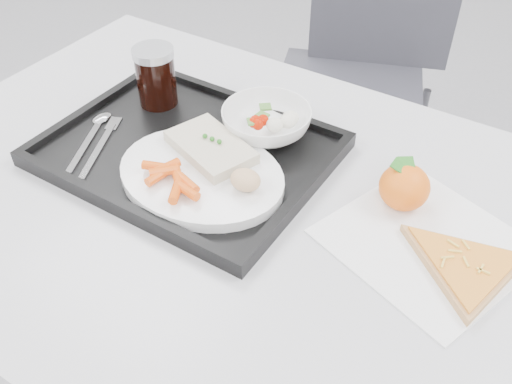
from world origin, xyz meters
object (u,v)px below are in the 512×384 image
Objects in this scene: pizza_slice at (465,266)px; salad_bowl at (267,122)px; dinner_plate at (201,176)px; cola_glass at (156,75)px; table at (244,230)px; tangerine at (404,187)px; chair at (363,56)px; tray at (188,151)px.

salad_bowl is at bearing 163.86° from pizza_slice.
salad_bowl is (0.02, 0.16, 0.01)m from dinner_plate.
cola_glass is at bearing -173.98° from salad_bowl.
table is 13.74× the size of tangerine.
pizza_slice is at bearing 7.08° from dinner_plate.
table is at bearing -71.50° from salad_bowl.
cola_glass reaches higher than salad_bowl.
tangerine is 0.35× the size of pizza_slice.
chair is 10.65× the size of tangerine.
tray is 5.15× the size of tangerine.
chair is 6.11× the size of salad_bowl.
salad_bowl is 1.74× the size of tangerine.
chair reaches higher than dinner_plate.
chair is 0.90m from tangerine.
tangerine is (0.26, -0.03, -0.00)m from salad_bowl.
salad_bowl is 0.22m from cola_glass.
chair is 0.88m from tray.
salad_bowl reaches higher than dinner_plate.
chair is (-0.18, 0.90, -0.15)m from table.
pizza_slice is (0.51, -0.86, 0.22)m from chair.
pizza_slice is at bearing 6.62° from table.
tangerine is at bearing 29.65° from table.
table is 0.11m from dinner_plate.
table is 11.11× the size of cola_glass.
tangerine is at bearing 146.49° from pizza_slice.
tray is at bearing 179.69° from pizza_slice.
cola_glass reaches higher than tray.
table is at bearing -78.77° from chair.
dinner_plate is at bearing -37.21° from tray.
dinner_plate is (0.07, -0.05, 0.02)m from tray.
tray reaches higher than pizza_slice.
chair is at bearing 101.23° from table.
tray is 0.14m from salad_bowl.
tangerine is (0.21, 0.12, 0.10)m from table.
salad_bowl is 0.60× the size of pizza_slice.
chair reaches higher than tangerine.
chair is 0.80m from salad_bowl.
tray is at bearing -32.89° from cola_glass.
tangerine reaches higher than table.
tray is 0.09m from dinner_plate.
cola_glass is 0.43× the size of pizza_slice.
tray reaches higher than table.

